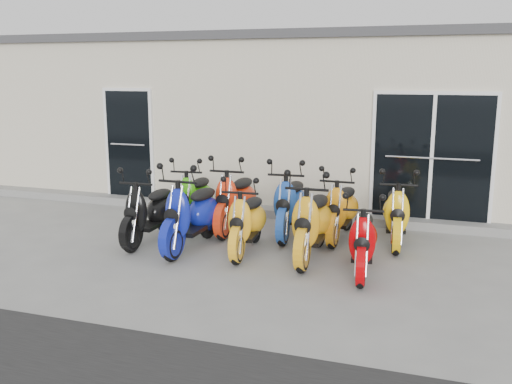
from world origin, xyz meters
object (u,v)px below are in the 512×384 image
scooter_front_orange_b (312,212)px  scooter_front_red (363,231)px  scooter_front_blue (192,204)px  scooter_back_extra (397,205)px  scooter_back_red (235,192)px  scooter_front_black (149,203)px  scooter_front_orange_a (247,213)px  scooter_back_blue (291,196)px  scooter_back_yellow (342,201)px  scooter_back_green (194,190)px

scooter_front_orange_b → scooter_front_red: scooter_front_orange_b is taller
scooter_front_blue → scooter_front_red: 2.60m
scooter_front_red → scooter_back_extra: 1.52m
scooter_front_blue → scooter_back_red: scooter_front_blue is taller
scooter_front_black → scooter_back_red: scooter_back_red is taller
scooter_front_blue → scooter_front_orange_a: scooter_front_blue is taller
scooter_front_blue → scooter_back_blue: scooter_front_blue is taller
scooter_back_blue → scooter_back_red: bearing=175.9°
scooter_front_blue → scooter_back_blue: 1.68m
scooter_front_blue → scooter_front_orange_a: (0.85, 0.08, -0.08)m
scooter_front_black → scooter_front_orange_a: scooter_front_black is taller
scooter_front_orange_b → scooter_back_yellow: size_ratio=1.10×
scooter_front_black → scooter_back_green: 1.14m
scooter_front_blue → scooter_back_yellow: size_ratio=1.11×
scooter_front_red → scooter_back_yellow: 1.60m
scooter_front_blue → scooter_front_red: size_ratio=1.17×
scooter_front_orange_a → scooter_back_yellow: bearing=39.2°
scooter_front_blue → scooter_back_extra: 3.13m
scooter_front_black → scooter_back_red: 1.48m
scooter_back_blue → scooter_back_green: bearing=174.0°
scooter_front_black → scooter_back_extra: scooter_back_extra is taller
scooter_front_black → scooter_front_blue: bearing=-8.5°
scooter_back_yellow → scooter_back_extra: scooter_back_extra is taller
scooter_front_black → scooter_back_yellow: (2.80, 1.12, -0.00)m
scooter_front_orange_a → scooter_back_extra: 2.33m
scooter_front_black → scooter_front_orange_b: 2.58m
scooter_front_red → scooter_back_green: (-3.10, 1.49, 0.04)m
scooter_front_red → scooter_back_red: bearing=141.8°
scooter_front_black → scooter_back_blue: size_ratio=0.94×
scooter_front_blue → scooter_back_green: scooter_front_blue is taller
scooter_front_red → scooter_back_green: scooter_back_green is taller
scooter_back_yellow → scooter_back_red: bearing=-176.0°
scooter_front_blue → scooter_back_yellow: 2.37m
scooter_front_red → scooter_back_red: scooter_back_red is taller
scooter_back_red → scooter_back_blue: (0.95, 0.00, -0.00)m
scooter_front_black → scooter_back_blue: (1.98, 1.06, 0.04)m
scooter_front_orange_a → scooter_front_red: 1.77m
scooter_front_orange_b → scooter_front_black: bearing=178.8°
scooter_back_blue → scooter_back_yellow: bearing=-0.3°
scooter_front_black → scooter_front_orange_a: bearing=-1.6°
scooter_back_green → scooter_back_extra: same height
scooter_back_green → scooter_back_blue: size_ratio=0.95×
scooter_front_black → scooter_back_green: size_ratio=0.99×
scooter_back_green → scooter_back_red: bearing=-10.1°
scooter_front_black → scooter_back_red: size_ratio=0.94×
scooter_back_blue → scooter_front_red: bearing=-50.8°
scooter_front_blue → scooter_front_orange_a: 0.85m
scooter_back_yellow → scooter_back_extra: (0.85, -0.01, 0.01)m
scooter_front_orange_b → scooter_back_red: 1.87m
scooter_front_blue → scooter_front_red: (2.58, -0.28, -0.10)m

